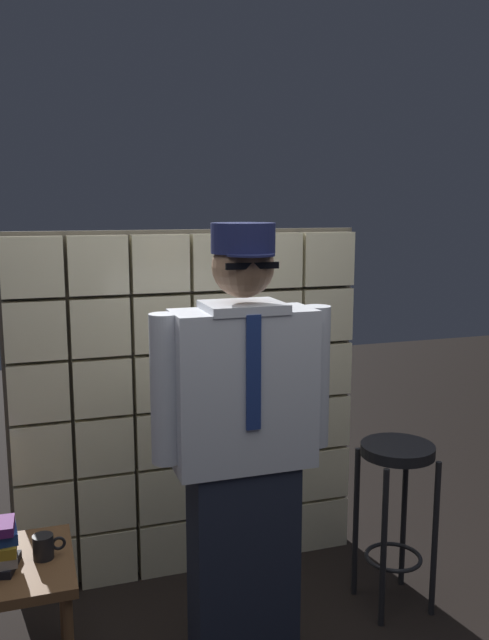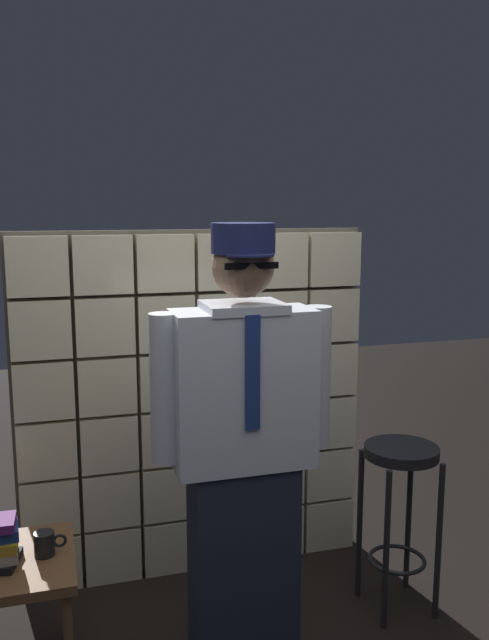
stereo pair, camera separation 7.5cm
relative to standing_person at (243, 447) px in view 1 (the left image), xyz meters
name	(u,v)px [view 1 (the left image)]	position (x,y,z in m)	size (l,w,h in m)	color
glass_block_wall	(191,407)	(-0.01, 0.81, -0.08)	(1.79, 0.10, 1.79)	beige
standing_person	(243,447)	(0.00, 0.00, 0.00)	(0.72, 0.30, 1.82)	#1E2333
bar_stool	(396,487)	(0.81, 0.19, -0.36)	(0.34, 0.34, 0.80)	black
side_table	(5,581)	(-0.92, 0.15, -0.49)	(0.52, 0.52, 0.53)	brown
coffee_mug	(44,547)	(-0.76, 0.15, -0.37)	(0.13, 0.08, 0.09)	black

